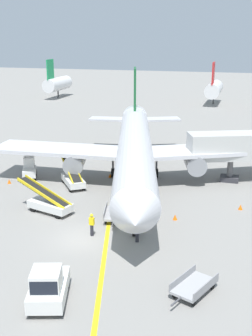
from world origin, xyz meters
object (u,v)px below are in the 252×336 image
(airliner, at_px, (135,149))
(safety_cone_wingtip_left, at_px, (128,170))
(baggage_tug_near_wing, at_px, (29,169))
(belt_loader_aft_hold, at_px, (49,203))
(safety_cone_wingtip_right, at_px, (9,181))
(safety_cone_nose_left, at_px, (110,175))
(baggage_cart_empty_trailing, at_px, (115,213))
(ground_crew_wing_walker, at_px, (92,224))
(belt_loader_forward_hold, at_px, (73,178))
(safety_cone_tail_area, at_px, (175,217))
(pushback_tug, at_px, (48,286))
(safety_cone_nose_right, at_px, (240,207))
(ground_crew_marshaller, at_px, (137,230))
(baggage_cart_loaded, at_px, (194,286))

(airliner, distance_m, safety_cone_wingtip_left, 4.70)
(baggage_tug_near_wing, xyz_separation_m, safety_cone_wingtip_left, (9.06, 4.58, -0.71))
(belt_loader_aft_hold, bearing_deg, safety_cone_wingtip_right, 141.65)
(belt_loader_aft_hold, xyz_separation_m, safety_cone_nose_left, (1.89, 10.10, -0.56))
(safety_cone_wingtip_right, bearing_deg, baggage_cart_empty_trailing, -23.06)
(baggage_cart_empty_trailing, height_order, safety_cone_wingtip_right, baggage_cart_empty_trailing)
(airliner, height_order, baggage_tug_near_wing, airliner)
(ground_crew_wing_walker, bearing_deg, safety_cone_nose_left, 102.75)
(safety_cone_wingtip_left, bearing_deg, belt_loader_forward_hold, -123.57)
(airliner, bearing_deg, safety_cone_tail_area, -55.62)
(baggage_cart_empty_trailing, height_order, safety_cone_wingtip_left, baggage_cart_empty_trailing)
(safety_cone_nose_left, bearing_deg, safety_cone_wingtip_left, 61.73)
(pushback_tug, relative_size, baggage_tug_near_wing, 1.47)
(safety_cone_wingtip_left, bearing_deg, pushback_tug, -84.15)
(belt_loader_aft_hold, bearing_deg, safety_cone_tail_area, 7.57)
(airliner, height_order, safety_cone_nose_left, airliner)
(belt_loader_forward_hold, height_order, safety_cone_wingtip_right, belt_loader_forward_hold)
(belt_loader_aft_hold, distance_m, safety_cone_tail_area, 10.26)
(baggage_tug_near_wing, bearing_deg, airliner, 8.22)
(pushback_tug, xyz_separation_m, safety_cone_nose_right, (9.43, 16.53, -0.77))
(belt_loader_forward_hold, distance_m, ground_crew_marshaller, 13.28)
(belt_loader_forward_hold, relative_size, belt_loader_aft_hold, 0.92)
(pushback_tug, relative_size, ground_crew_wing_walker, 2.35)
(baggage_tug_near_wing, relative_size, baggage_cart_empty_trailing, 0.71)
(safety_cone_wingtip_left, relative_size, safety_cone_wingtip_right, 1.00)
(baggage_tug_near_wing, xyz_separation_m, safety_cone_tail_area, (16.10, -6.43, -0.71))
(belt_loader_aft_hold, distance_m, safety_cone_nose_left, 10.29)
(belt_loader_aft_hold, distance_m, ground_crew_marshaller, 8.86)
(belt_loader_forward_hold, distance_m, baggage_cart_empty_trailing, 8.99)
(baggage_cart_loaded, bearing_deg, ground_crew_wing_walker, 146.54)
(airliner, bearing_deg, safety_cone_nose_left, 164.45)
(ground_crew_marshaller, distance_m, safety_cone_wingtip_right, 17.55)
(safety_cone_nose_right, bearing_deg, airliner, 157.00)
(baggage_cart_empty_trailing, relative_size, safety_cone_tail_area, 8.73)
(ground_crew_marshaller, bearing_deg, airliner, 105.95)
(ground_crew_wing_walker, distance_m, safety_cone_nose_right, 12.97)
(safety_cone_nose_right, bearing_deg, belt_loader_forward_hold, 173.98)
(safety_cone_tail_area, bearing_deg, belt_loader_forward_hold, 154.20)
(baggage_cart_loaded, relative_size, baggage_cart_empty_trailing, 0.98)
(safety_cone_nose_right, xyz_separation_m, safety_cone_wingtip_right, (-21.96, 0.56, 0.00))
(belt_loader_forward_hold, bearing_deg, safety_cone_nose_left, 53.31)
(airliner, xyz_separation_m, ground_crew_wing_walker, (0.19, -12.46, -2.51))
(airliner, distance_m, baggage_cart_empty_trailing, 9.64)
(baggage_cart_loaded, relative_size, safety_cone_nose_left, 8.58)
(pushback_tug, relative_size, baggage_cart_loaded, 1.06)
(airliner, height_order, ground_crew_marshaller, airliner)
(airliner, relative_size, safety_cone_nose_right, 79.09)
(belt_loader_aft_hold, distance_m, baggage_cart_empty_trailing, 5.57)
(baggage_tug_near_wing, height_order, belt_loader_forward_hold, belt_loader_forward_hold)
(belt_loader_forward_hold, xyz_separation_m, safety_cone_wingtip_right, (-6.25, -1.09, -0.56))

